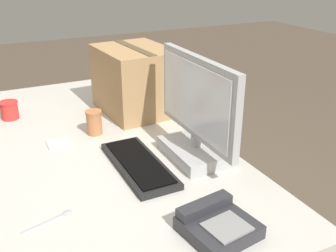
% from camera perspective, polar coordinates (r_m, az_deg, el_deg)
% --- Properties ---
extents(office_desk, '(1.80, 0.90, 0.73)m').
position_cam_1_polar(office_desk, '(1.88, -8.88, -12.42)').
color(office_desk, beige).
rests_on(office_desk, ground_plane).
extents(monitor, '(0.52, 0.20, 0.40)m').
position_cam_1_polar(monitor, '(1.48, 4.17, 1.22)').
color(monitor, '#B7B7B7').
rests_on(monitor, office_desk).
extents(keyboard, '(0.42, 0.16, 0.03)m').
position_cam_1_polar(keyboard, '(1.47, -4.28, -5.57)').
color(keyboard, black).
rests_on(keyboard, office_desk).
extents(desk_phone, '(0.21, 0.21, 0.07)m').
position_cam_1_polar(desk_phone, '(1.16, 7.11, -13.99)').
color(desk_phone, '#2D2D33').
rests_on(desk_phone, office_desk).
extents(paper_cup_left, '(0.09, 0.09, 0.09)m').
position_cam_1_polar(paper_cup_left, '(2.03, -22.03, 2.15)').
color(paper_cup_left, red).
rests_on(paper_cup_left, office_desk).
extents(paper_cup_right, '(0.07, 0.07, 0.11)m').
position_cam_1_polar(paper_cup_right, '(1.75, -10.68, 0.52)').
color(paper_cup_right, '#BC7547').
rests_on(paper_cup_right, office_desk).
extents(spoon, '(0.06, 0.16, 0.00)m').
position_cam_1_polar(spoon, '(1.26, -16.10, -12.71)').
color(spoon, '#B2B2B7').
rests_on(spoon, office_desk).
extents(cardboard_box, '(0.42, 0.34, 0.32)m').
position_cam_1_polar(cardboard_box, '(1.95, -4.79, 6.65)').
color(cardboard_box, tan).
rests_on(cardboard_box, office_desk).
extents(sticky_note_pad, '(0.10, 0.10, 0.01)m').
position_cam_1_polar(sticky_note_pad, '(1.71, -15.50, -2.39)').
color(sticky_note_pad, silver).
rests_on(sticky_note_pad, office_desk).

